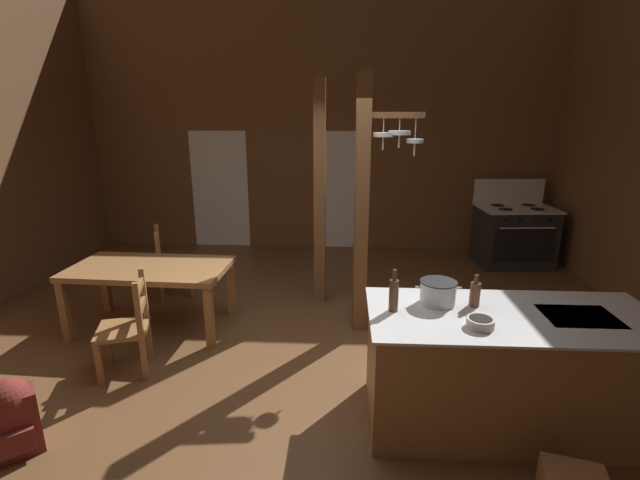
% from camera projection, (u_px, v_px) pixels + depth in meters
% --- Properties ---
extents(ground_plane, '(8.68, 8.82, 0.10)m').
position_uv_depth(ground_plane, '(297.00, 371.00, 4.35)').
color(ground_plane, brown).
extents(wall_back, '(8.68, 0.14, 4.40)m').
position_uv_depth(wall_back, '(320.00, 122.00, 7.64)').
color(wall_back, brown).
rests_on(wall_back, ground_plane).
extents(glazed_door_back_left, '(1.00, 0.01, 2.05)m').
position_uv_depth(glazed_door_back_left, '(220.00, 190.00, 7.99)').
color(glazed_door_back_left, white).
rests_on(glazed_door_back_left, ground_plane).
extents(glazed_panel_back_right, '(0.84, 0.01, 2.05)m').
position_uv_depth(glazed_panel_back_right, '(342.00, 191.00, 7.88)').
color(glazed_panel_back_right, white).
rests_on(glazed_panel_back_right, ground_plane).
extents(kitchen_island, '(2.16, 0.96, 0.93)m').
position_uv_depth(kitchen_island, '(507.00, 369.00, 3.46)').
color(kitchen_island, olive).
rests_on(kitchen_island, ground_plane).
extents(stove_range, '(1.20, 0.89, 1.32)m').
position_uv_depth(stove_range, '(514.00, 235.00, 7.13)').
color(stove_range, black).
rests_on(stove_range, ground_plane).
extents(support_post_with_pot_rack, '(0.70, 0.25, 2.75)m').
position_uv_depth(support_post_with_pot_rack, '(366.00, 199.00, 4.70)').
color(support_post_with_pot_rack, brown).
rests_on(support_post_with_pot_rack, ground_plane).
extents(support_post_center, '(0.14, 0.14, 2.75)m').
position_uv_depth(support_post_center, '(320.00, 196.00, 5.47)').
color(support_post_center, brown).
rests_on(support_post_center, ground_plane).
extents(dining_table, '(1.74, 0.98, 0.74)m').
position_uv_depth(dining_table, '(150.00, 274.00, 4.95)').
color(dining_table, olive).
rests_on(dining_table, ground_plane).
extents(ladderback_chair_near_window, '(0.57, 0.57, 0.95)m').
position_uv_depth(ladderback_chair_near_window, '(171.00, 264.00, 5.88)').
color(ladderback_chair_near_window, olive).
rests_on(ladderback_chair_near_window, ground_plane).
extents(ladderback_chair_by_post, '(0.55, 0.55, 0.95)m').
position_uv_depth(ladderback_chair_by_post, '(128.00, 327.00, 4.16)').
color(ladderback_chair_by_post, olive).
rests_on(ladderback_chair_by_post, ground_plane).
extents(backpack, '(0.39, 0.39, 0.60)m').
position_uv_depth(backpack, '(12.00, 415.00, 3.16)').
color(backpack, maroon).
rests_on(backpack, ground_plane).
extents(stockpot_on_counter, '(0.35, 0.29, 0.18)m').
position_uv_depth(stockpot_on_counter, '(438.00, 292.00, 3.50)').
color(stockpot_on_counter, silver).
rests_on(stockpot_on_counter, kitchen_island).
extents(mixing_bowl_on_counter, '(0.19, 0.19, 0.07)m').
position_uv_depth(mixing_bowl_on_counter, '(480.00, 323.00, 3.12)').
color(mixing_bowl_on_counter, '#B2A893').
rests_on(mixing_bowl_on_counter, kitchen_island).
extents(bottle_tall_on_counter, '(0.07, 0.07, 0.33)m').
position_uv_depth(bottle_tall_on_counter, '(394.00, 295.00, 3.36)').
color(bottle_tall_on_counter, '#56331E').
rests_on(bottle_tall_on_counter, kitchen_island).
extents(bottle_short_on_counter, '(0.08, 0.08, 0.25)m').
position_uv_depth(bottle_short_on_counter, '(475.00, 294.00, 3.45)').
color(bottle_short_on_counter, '#56331E').
rests_on(bottle_short_on_counter, kitchen_island).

